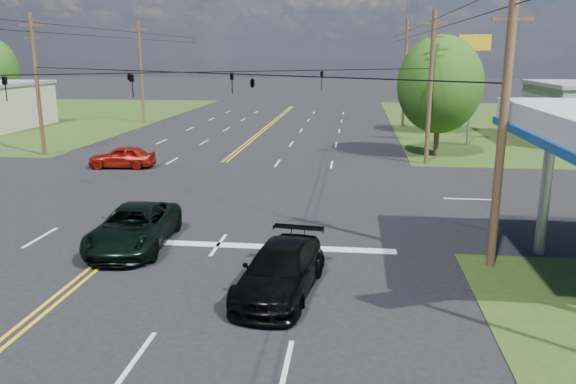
# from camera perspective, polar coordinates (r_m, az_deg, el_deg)

# --- Properties ---
(ground) EXTENTS (280.00, 280.00, 0.00)m
(ground) POSITION_cam_1_polar(r_m,az_deg,el_deg) (29.30, -10.04, 0.07)
(ground) COLOR black
(ground) RESTS_ON ground
(stop_bar) EXTENTS (10.00, 0.50, 0.02)m
(stop_bar) POSITION_cam_1_polar(r_m,az_deg,el_deg) (20.70, -3.03, -5.58)
(stop_bar) COLOR silver
(stop_bar) RESTS_ON ground
(pole_se) EXTENTS (1.60, 0.28, 9.50)m
(pole_se) POSITION_cam_1_polar(r_m,az_deg,el_deg) (18.90, 21.05, 6.97)
(pole_se) COLOR #492B1E
(pole_se) RESTS_ON ground
(pole_nw) EXTENTS (1.60, 0.28, 9.50)m
(pole_nw) POSITION_cam_1_polar(r_m,az_deg,el_deg) (42.11, -24.13, 10.01)
(pole_nw) COLOR #492B1E
(pole_nw) RESTS_ON ground
(pole_ne) EXTENTS (1.60, 0.28, 9.50)m
(pole_ne) POSITION_cam_1_polar(r_m,az_deg,el_deg) (36.57, 14.26, 10.37)
(pole_ne) COLOR #492B1E
(pole_ne) RESTS_ON ground
(pole_left_far) EXTENTS (1.60, 0.28, 10.00)m
(pole_left_far) POSITION_cam_1_polar(r_m,az_deg,el_deg) (59.24, -14.69, 11.77)
(pole_left_far) COLOR #492B1E
(pole_left_far) RESTS_ON ground
(pole_right_far) EXTENTS (1.60, 0.28, 10.00)m
(pole_right_far) POSITION_cam_1_polar(r_m,az_deg,el_deg) (55.44, 11.81, 11.82)
(pole_right_far) COLOR #492B1E
(pole_right_far) RESTS_ON ground
(span_wire_signals) EXTENTS (26.00, 18.00, 1.13)m
(span_wire_signals) POSITION_cam_1_polar(r_m,az_deg,el_deg) (28.50, -10.56, 11.86)
(span_wire_signals) COLOR black
(span_wire_signals) RESTS_ON ground
(power_lines) EXTENTS (26.04, 100.00, 0.64)m
(power_lines) POSITION_cam_1_polar(r_m,az_deg,el_deg) (26.63, -12.13, 17.27)
(power_lines) COLOR black
(power_lines) RESTS_ON ground
(tree_right_a) EXTENTS (5.70, 5.70, 8.18)m
(tree_right_a) POSITION_cam_1_polar(r_m,az_deg,el_deg) (39.67, 15.17, 10.49)
(tree_right_a) COLOR #492B1E
(tree_right_a) RESTS_ON ground
(tree_right_b) EXTENTS (4.94, 4.94, 7.09)m
(tree_right_b) POSITION_cam_1_polar(r_m,az_deg,el_deg) (51.93, 16.04, 10.40)
(tree_right_b) COLOR #492B1E
(tree_right_b) RESTS_ON ground
(pickup_dkgreen) EXTENTS (2.81, 5.47, 1.48)m
(pickup_dkgreen) POSITION_cam_1_polar(r_m,az_deg,el_deg) (21.22, -15.37, -3.47)
(pickup_dkgreen) COLOR black
(pickup_dkgreen) RESTS_ON ground
(suv_black) EXTENTS (2.62, 5.13, 1.43)m
(suv_black) POSITION_cam_1_polar(r_m,az_deg,el_deg) (16.60, -0.77, -7.95)
(suv_black) COLOR black
(suv_black) RESTS_ON ground
(sedan_red) EXTENTS (4.13, 1.98, 1.36)m
(sedan_red) POSITION_cam_1_polar(r_m,az_deg,el_deg) (36.22, -16.50, 3.44)
(sedan_red) COLOR maroon
(sedan_red) RESTS_ON ground
(polesign_ne) EXTENTS (2.29, 0.60, 8.28)m
(polesign_ne) POSITION_cam_1_polar(r_m,az_deg,el_deg) (44.82, 18.33, 12.69)
(polesign_ne) COLOR #A5A5AA
(polesign_ne) RESTS_ON ground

